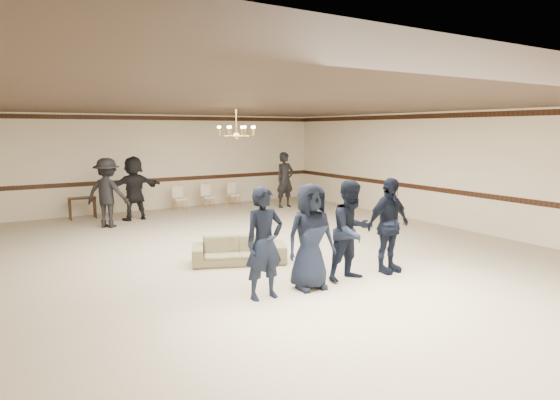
% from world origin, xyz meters
% --- Properties ---
extents(room, '(12.01, 14.01, 3.21)m').
position_xyz_m(room, '(0.00, 0.00, 1.60)').
color(room, '#C2B895').
rests_on(room, ground).
extents(chair_rail, '(12.00, 0.02, 0.14)m').
position_xyz_m(chair_rail, '(0.00, 6.99, 1.00)').
color(chair_rail, black).
rests_on(chair_rail, wall_back).
extents(crown_molding, '(12.00, 0.02, 0.14)m').
position_xyz_m(crown_molding, '(0.00, 6.99, 3.08)').
color(crown_molding, black).
rests_on(crown_molding, wall_back).
extents(chandelier, '(0.94, 0.94, 0.89)m').
position_xyz_m(chandelier, '(0.00, 1.00, 2.88)').
color(chandelier, gold).
rests_on(chandelier, ceiling).
extents(boy_a, '(0.67, 0.44, 1.81)m').
position_xyz_m(boy_a, '(-1.22, -2.41, 0.91)').
color(boy_a, black).
rests_on(boy_a, floor).
extents(boy_b, '(0.93, 0.66, 1.81)m').
position_xyz_m(boy_b, '(-0.32, -2.41, 0.91)').
color(boy_b, black).
rests_on(boy_b, floor).
extents(boy_c, '(0.92, 0.74, 1.81)m').
position_xyz_m(boy_c, '(0.58, -2.41, 0.91)').
color(boy_c, black).
rests_on(boy_c, floor).
extents(boy_d, '(1.09, 0.52, 1.81)m').
position_xyz_m(boy_d, '(1.48, -2.41, 0.91)').
color(boy_d, black).
rests_on(boy_d, floor).
extents(settee, '(2.01, 1.39, 0.55)m').
position_xyz_m(settee, '(-0.66, -0.39, 0.27)').
color(settee, '#787050').
rests_on(settee, floor).
extents(adult_left, '(1.41, 1.36, 1.93)m').
position_xyz_m(adult_left, '(-2.14, 4.74, 0.96)').
color(adult_left, black).
rests_on(adult_left, floor).
extents(adult_mid, '(1.83, 0.73, 1.93)m').
position_xyz_m(adult_mid, '(-1.24, 5.44, 0.96)').
color(adult_mid, black).
rests_on(adult_mid, floor).
extents(adult_right, '(0.74, 0.53, 1.93)m').
position_xyz_m(adult_right, '(3.86, 5.04, 0.96)').
color(adult_right, black).
rests_on(adult_right, floor).
extents(banquet_chair_left, '(0.41, 0.41, 0.84)m').
position_xyz_m(banquet_chair_left, '(0.44, 6.21, 0.42)').
color(banquet_chair_left, beige).
rests_on(banquet_chair_left, floor).
extents(banquet_chair_mid, '(0.41, 0.41, 0.84)m').
position_xyz_m(banquet_chair_mid, '(1.44, 6.21, 0.42)').
color(banquet_chair_mid, beige).
rests_on(banquet_chair_mid, floor).
extents(banquet_chair_right, '(0.43, 0.43, 0.84)m').
position_xyz_m(banquet_chair_right, '(2.44, 6.21, 0.42)').
color(banquet_chair_right, beige).
rests_on(banquet_chair_right, floor).
extents(console_table, '(0.82, 0.40, 0.67)m').
position_xyz_m(console_table, '(-2.56, 6.41, 0.33)').
color(console_table, '#331E11').
rests_on(console_table, floor).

